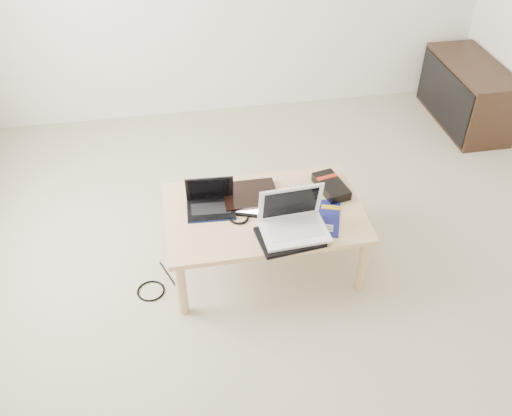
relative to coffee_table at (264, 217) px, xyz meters
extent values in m
plane|color=#B5AB92|center=(0.12, -0.13, -0.35)|extent=(4.00, 4.00, 0.00)
cube|color=tan|center=(0.00, 0.00, 0.03)|extent=(1.10, 0.70, 0.03)
cylinder|color=tan|center=(-0.50, -0.30, -0.17)|extent=(0.06, 0.06, 0.37)
cylinder|color=tan|center=(0.50, -0.30, -0.17)|extent=(0.06, 0.06, 0.37)
cylinder|color=tan|center=(-0.50, 0.30, -0.17)|extent=(0.06, 0.06, 0.37)
cylinder|color=tan|center=(0.50, 0.30, -0.17)|extent=(0.06, 0.06, 0.37)
cube|color=#342515|center=(1.90, 1.32, -0.10)|extent=(0.40, 0.90, 0.50)
cube|color=black|center=(1.70, 1.32, -0.10)|extent=(0.02, 0.86, 0.44)
cube|color=black|center=(-0.06, 0.13, 0.06)|extent=(0.31, 0.26, 0.03)
cube|color=black|center=(-0.29, 0.05, 0.06)|extent=(0.27, 0.20, 0.02)
cube|color=black|center=(-0.29, 0.05, 0.07)|extent=(0.22, 0.11, 0.00)
cube|color=black|center=(-0.29, -0.02, 0.07)|extent=(0.06, 0.03, 0.00)
cube|color=black|center=(-0.29, 0.12, 0.15)|extent=(0.27, 0.07, 0.18)
cube|color=black|center=(-0.29, 0.12, 0.15)|extent=(0.23, 0.05, 0.14)
cube|color=#0B153F|center=(-0.30, -0.04, 0.05)|extent=(0.26, 0.03, 0.01)
cube|color=black|center=(-0.08, 0.06, 0.05)|extent=(0.31, 0.27, 0.01)
cube|color=white|center=(-0.08, 0.06, 0.06)|extent=(0.24, 0.21, 0.00)
cube|color=silver|center=(0.23, 0.10, 0.06)|extent=(0.07, 0.20, 0.02)
cube|color=#A5A5AA|center=(0.23, 0.10, 0.07)|extent=(0.06, 0.16, 0.00)
cube|color=black|center=(0.09, -0.25, 0.06)|extent=(0.35, 0.28, 0.02)
cube|color=white|center=(0.12, -0.23, 0.08)|extent=(0.36, 0.26, 0.02)
cube|color=silver|center=(0.12, -0.23, 0.09)|extent=(0.29, 0.15, 0.00)
cube|color=white|center=(0.12, -0.32, 0.09)|extent=(0.08, 0.04, 0.00)
cube|color=white|center=(0.11, -0.13, 0.20)|extent=(0.35, 0.08, 0.23)
cube|color=black|center=(0.11, -0.14, 0.20)|extent=(0.29, 0.06, 0.18)
cube|color=#0C114F|center=(0.27, -0.11, 0.05)|extent=(0.33, 0.37, 0.01)
cube|color=silver|center=(0.26, -0.06, 0.06)|extent=(0.07, 0.07, 0.01)
cube|color=yellow|center=(0.37, -0.04, 0.06)|extent=(0.10, 0.04, 0.01)
cube|color=yellow|center=(0.37, -0.06, 0.06)|extent=(0.10, 0.04, 0.01)
cube|color=silver|center=(0.27, -0.18, 0.06)|extent=(0.14, 0.06, 0.01)
cube|color=silver|center=(0.26, -0.20, 0.06)|extent=(0.14, 0.06, 0.01)
cube|color=silver|center=(0.26, -0.22, 0.06)|extent=(0.14, 0.06, 0.01)
cube|color=black|center=(0.20, -0.13, 0.06)|extent=(0.03, 0.03, 0.01)
cube|color=black|center=(0.42, 0.12, 0.08)|extent=(0.18, 0.28, 0.06)
cube|color=maroon|center=(0.41, 0.17, 0.10)|extent=(0.13, 0.06, 0.00)
torus|color=black|center=(-0.15, -0.04, 0.05)|extent=(0.14, 0.14, 0.01)
torus|color=black|center=(-0.67, -0.12, -0.35)|extent=(0.17, 0.17, 0.01)
cylinder|color=black|center=(-0.56, -0.05, -0.35)|extent=(0.12, 0.30, 0.01)
camera|label=1|loc=(-0.48, -2.39, 2.07)|focal=40.00mm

